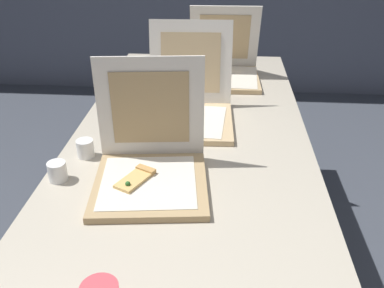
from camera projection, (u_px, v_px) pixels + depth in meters
name	position (u px, v px, depth m)	size (l,w,h in m)	color
table	(190.00, 148.00, 1.64)	(0.90, 2.09, 0.73)	#BCB29E
pizza_box_front	(150.00, 167.00, 1.34)	(0.38, 0.39, 0.37)	tan
pizza_box_middle	(189.00, 108.00, 1.73)	(0.36, 0.43, 0.36)	tan
pizza_box_back	(224.00, 70.00, 2.15)	(0.36, 0.36, 0.36)	tan
cup_white_near_left	(57.00, 171.00, 1.35)	(0.06, 0.06, 0.06)	white
cup_white_near_center	(85.00, 148.00, 1.48)	(0.06, 0.06, 0.06)	white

